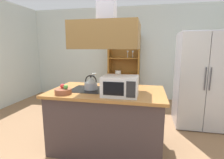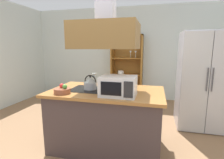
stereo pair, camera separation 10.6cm
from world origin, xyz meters
name	(u,v)px [view 2 (the right image)]	position (x,y,z in m)	size (l,w,h in m)	color
ground_plane	(99,150)	(0.00, 0.00, 0.00)	(7.80, 7.80, 0.00)	#876344
wall_back	(129,54)	(0.00, 3.00, 1.35)	(6.00, 0.12, 2.70)	silver
kitchen_island	(106,119)	(0.08, 0.15, 0.45)	(1.66, 0.98, 0.90)	#443636
range_hood	(106,28)	(0.08, 0.15, 1.79)	(0.90, 0.70, 1.20)	olive
refrigerator	(203,81)	(1.67, 1.29, 0.91)	(0.90, 0.78, 1.81)	#B5B5C4
dish_cabinet	(127,71)	(-0.04, 2.78, 0.84)	(0.90, 0.40, 1.89)	#986325
kettle	(90,83)	(-0.17, 0.15, 0.99)	(0.19, 0.19, 0.22)	#B5BCC6
cutting_board	(114,86)	(0.13, 0.45, 0.91)	(0.34, 0.24, 0.02)	white
microwave	(118,86)	(0.31, -0.10, 1.03)	(0.46, 0.35, 0.26)	silver
wine_glass_on_counter	(94,76)	(-0.21, 0.42, 1.05)	(0.08, 0.08, 0.21)	silver
fruit_bowl	(62,90)	(-0.46, -0.17, 0.94)	(0.23, 0.23, 0.13)	brown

